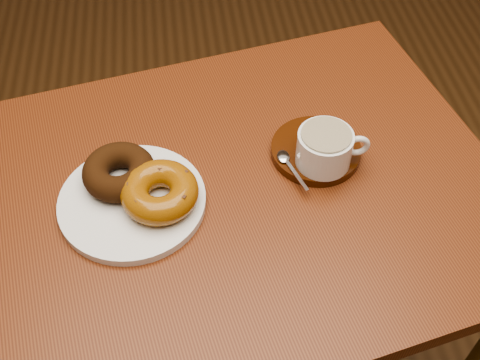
{
  "coord_description": "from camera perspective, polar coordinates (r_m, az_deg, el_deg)",
  "views": [
    {
      "loc": [
        -0.27,
        -0.82,
        1.57
      ],
      "look_at": [
        -0.2,
        -0.21,
        0.85
      ],
      "focal_mm": 45.0,
      "sensor_mm": 36.0,
      "label": 1
    }
  ],
  "objects": [
    {
      "name": "donut_cinnamon",
      "position": [
        0.96,
        -11.41,
        0.77
      ],
      "size": [
        0.14,
        0.14,
        0.04
      ],
      "primitive_type": "torus",
      "rotation": [
        0.0,
        0.0,
        0.24
      ],
      "color": "#331A0A",
      "rests_on": "donut_plate"
    },
    {
      "name": "donut_caramel",
      "position": [
        0.92,
        -7.63,
        -1.13
      ],
      "size": [
        0.17,
        0.17,
        0.04
      ],
      "rotation": [
        0.0,
        0.0,
        0.6
      ],
      "color": "#945710",
      "rests_on": "donut_plate"
    },
    {
      "name": "coffee_cup",
      "position": [
        0.97,
        8.11,
        3.04
      ],
      "size": [
        0.12,
        0.09,
        0.06
      ],
      "rotation": [
        0.0,
        0.0,
        -0.07
      ],
      "color": "white",
      "rests_on": "saucer"
    },
    {
      "name": "saucer",
      "position": [
        1.02,
        7.2,
        2.8
      ],
      "size": [
        0.18,
        0.18,
        0.02
      ],
      "primitive_type": "cylinder",
      "rotation": [
        0.0,
        0.0,
        0.25
      ],
      "color": "#381707",
      "rests_on": "cafe_table"
    },
    {
      "name": "ground",
      "position": [
        1.8,
        5.48,
        -11.92
      ],
      "size": [
        6.0,
        6.0,
        0.0
      ],
      "primitive_type": "plane",
      "color": "#503219",
      "rests_on": "ground"
    },
    {
      "name": "cafe_table",
      "position": [
        1.07,
        -1.07,
        -5.41
      ],
      "size": [
        1.0,
        0.83,
        0.83
      ],
      "rotation": [
        0.0,
        0.0,
        0.2
      ],
      "color": "brown",
      "rests_on": "ground"
    },
    {
      "name": "teaspoon",
      "position": [
        0.98,
        4.37,
        1.9
      ],
      "size": [
        0.04,
        0.09,
        0.01
      ],
      "rotation": [
        0.0,
        0.0,
        0.32
      ],
      "color": "silver",
      "rests_on": "saucer"
    },
    {
      "name": "donut_plate",
      "position": [
        0.95,
        -10.17,
        -2.02
      ],
      "size": [
        0.31,
        0.31,
        0.01
      ],
      "primitive_type": "cylinder",
      "rotation": [
        0.0,
        0.0,
        0.48
      ],
      "color": "white",
      "rests_on": "cafe_table"
    }
  ]
}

